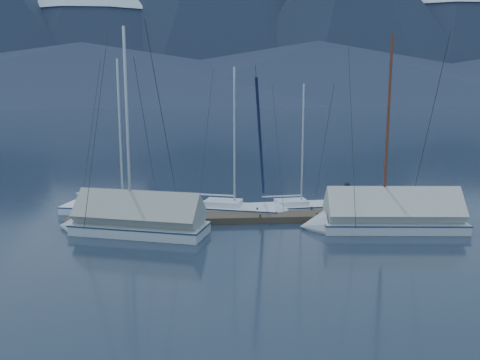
# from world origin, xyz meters

# --- Properties ---
(ground) EXTENTS (1000.00, 1000.00, 0.00)m
(ground) POSITION_xyz_m (0.00, 0.00, 0.00)
(ground) COLOR black
(ground) RESTS_ON ground
(mountain_range) EXTENTS (877.00, 584.00, 150.50)m
(mountain_range) POSITION_xyz_m (4.12, 370.45, 58.65)
(mountain_range) COLOR #475675
(mountain_range) RESTS_ON ground
(dock) EXTENTS (18.00, 1.50, 0.54)m
(dock) POSITION_xyz_m (0.00, 2.00, 0.11)
(dock) COLOR #382D23
(dock) RESTS_ON ground
(mooring_posts) EXTENTS (15.12, 1.52, 0.35)m
(mooring_posts) POSITION_xyz_m (-0.50, 2.00, 0.35)
(mooring_posts) COLOR #382D23
(mooring_posts) RESTS_ON ground
(sailboat_open_left) EXTENTS (7.34, 3.65, 9.35)m
(sailboat_open_left) POSITION_xyz_m (-5.95, 4.05, 0.16)
(sailboat_open_left) COLOR white
(sailboat_open_left) RESTS_ON ground
(sailboat_open_mid) EXTENTS (6.98, 3.79, 8.89)m
(sailboat_open_mid) POSITION_xyz_m (0.27, 3.53, 0.16)
(sailboat_open_mid) COLOR silver
(sailboat_open_mid) RESTS_ON ground
(sailboat_open_right) EXTENTS (6.13, 2.58, 7.92)m
(sailboat_open_right) POSITION_xyz_m (4.12, 4.09, 0.14)
(sailboat_open_right) COLOR silver
(sailboat_open_right) RESTS_ON ground
(sailboat_covered_near) EXTENTS (8.23, 3.47, 10.46)m
(sailboat_covered_near) POSITION_xyz_m (6.81, -0.19, 0.52)
(sailboat_covered_near) COLOR silver
(sailboat_covered_near) RESTS_ON ground
(sailboat_covered_far) EXTENTS (7.95, 4.48, 10.68)m
(sailboat_covered_far) POSITION_xyz_m (-5.59, 0.12, 0.52)
(sailboat_covered_far) COLOR silver
(sailboat_covered_far) RESTS_ON ground
(person) EXTENTS (0.58, 0.68, 1.59)m
(person) POSITION_xyz_m (5.84, 2.26, 1.14)
(person) COLOR black
(person) RESTS_ON dock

